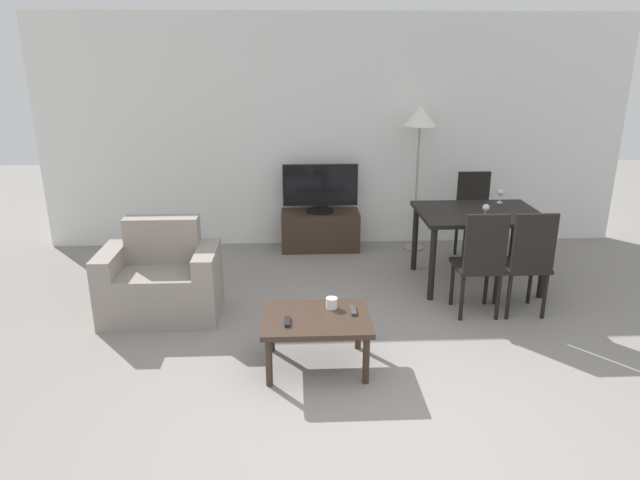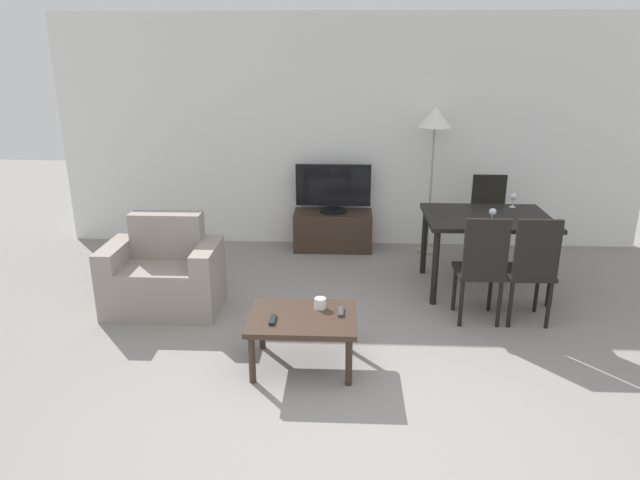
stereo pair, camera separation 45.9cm
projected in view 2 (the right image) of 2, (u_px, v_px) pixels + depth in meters
ground_plane at (350, 431)px, 3.60m from camera, size 18.00×18.00×0.00m
wall_back at (351, 133)px, 6.71m from camera, size 6.94×0.06×2.70m
armchair at (164, 276)px, 5.22m from camera, size 1.02×0.64×0.87m
tv_stand at (333, 231)px, 6.82m from camera, size 0.92×0.40×0.46m
tv at (333, 189)px, 6.65m from camera, size 0.87×0.31×0.57m
coffee_table at (303, 322)px, 4.24m from camera, size 0.80×0.61×0.41m
dining_table at (487, 225)px, 5.55m from camera, size 1.20×0.91×0.76m
dining_chair_near at (482, 265)px, 4.87m from camera, size 0.40×0.40×0.98m
dining_chair_far at (489, 216)px, 6.31m from camera, size 0.40×0.40×0.98m
dining_chair_near_right at (531, 266)px, 4.85m from camera, size 0.40×0.40×0.98m
floor_lamp at (435, 125)px, 6.32m from camera, size 0.37×0.37×1.69m
remote_primary at (273, 320)px, 4.14m from camera, size 0.04×0.15×0.02m
remote_secondary at (341, 312)px, 4.27m from camera, size 0.04×0.15×0.02m
cup_white_near at (320, 303)px, 4.34m from camera, size 0.09×0.09×0.08m
wine_glass_left at (513, 198)px, 5.77m from camera, size 0.07×0.07×0.15m
wine_glass_center at (493, 213)px, 5.23m from camera, size 0.07×0.07×0.15m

